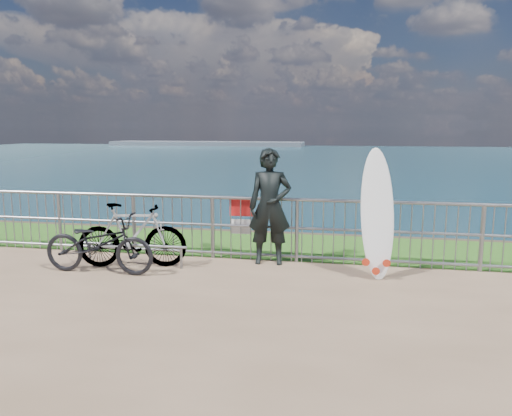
% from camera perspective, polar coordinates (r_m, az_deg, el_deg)
% --- Properties ---
extents(grass_strip, '(120.00, 120.00, 0.00)m').
position_cam_1_polar(grass_strip, '(9.96, -0.41, -4.17)').
color(grass_strip, '#275C19').
rests_on(grass_strip, ground).
extents(seascape, '(260.00, 260.00, 5.00)m').
position_cam_1_polar(seascape, '(161.02, -5.64, 7.13)').
color(seascape, brown).
rests_on(seascape, ground).
extents(railing, '(10.06, 0.10, 1.13)m').
position_cam_1_polar(railing, '(8.78, -1.70, -2.21)').
color(railing, gray).
rests_on(railing, ground).
extents(surfer, '(0.78, 0.56, 1.98)m').
position_cam_1_polar(surfer, '(8.46, 1.60, 0.16)').
color(surfer, black).
rests_on(surfer, ground).
extents(surfboard, '(0.64, 0.60, 2.03)m').
position_cam_1_polar(surfboard, '(7.92, 13.69, -1.16)').
color(surfboard, white).
rests_on(surfboard, ground).
extents(bicycle_near, '(1.85, 0.65, 0.97)m').
position_cam_1_polar(bicycle_near, '(8.37, -17.53, -3.90)').
color(bicycle_near, black).
rests_on(bicycle_near, ground).
extents(bicycle_far, '(1.87, 0.86, 1.09)m').
position_cam_1_polar(bicycle_far, '(8.57, -13.99, -3.04)').
color(bicycle_far, black).
rests_on(bicycle_far, ground).
extents(bike_rack, '(1.85, 0.05, 0.38)m').
position_cam_1_polar(bike_rack, '(8.67, -13.73, -4.41)').
color(bike_rack, gray).
rests_on(bike_rack, ground).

